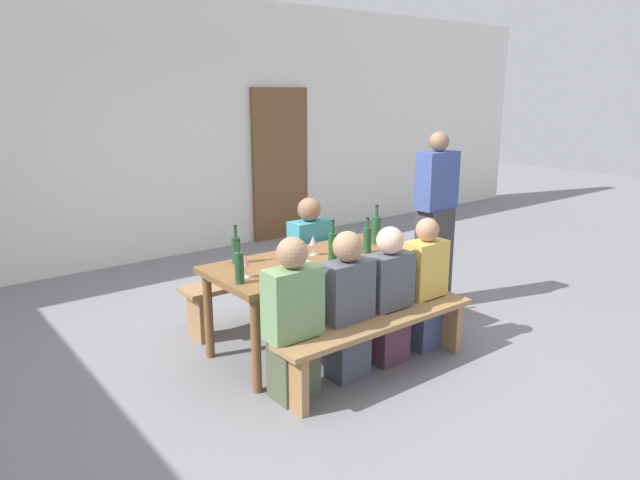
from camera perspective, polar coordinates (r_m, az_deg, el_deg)
ground_plane at (r=4.92m, az=0.00°, el=-10.20°), size 24.00×24.00×0.00m
back_wall at (r=7.42m, az=-16.45°, el=10.42°), size 14.00×0.20×3.20m
wooden_door at (r=8.20m, az=-3.92°, el=7.45°), size 0.90×0.06×2.10m
tasting_table at (r=4.68m, az=0.00°, el=-2.76°), size 1.83×0.82×0.75m
bench_near at (r=4.29m, az=5.93°, el=-9.05°), size 1.73×0.30×0.45m
bench_far at (r=5.33m, az=-4.72°, el=-4.23°), size 1.73×0.30×0.45m
wine_bottle_0 at (r=5.08m, az=5.58°, el=1.06°), size 0.08×0.08×0.35m
wine_bottle_1 at (r=4.54m, az=1.26°, el=-0.60°), size 0.07×0.07×0.33m
wine_bottle_2 at (r=4.79m, az=4.68°, el=0.06°), size 0.07×0.07×0.30m
wine_bottle_3 at (r=4.54m, az=-8.30°, el=-0.90°), size 0.07×0.07×0.31m
wine_bottle_4 at (r=4.06m, az=-7.97°, el=-2.64°), size 0.07×0.07×0.32m
wine_glass_0 at (r=4.52m, az=-3.74°, el=-0.80°), size 0.07×0.07×0.16m
wine_glass_1 at (r=4.17m, az=-7.44°, el=-2.11°), size 0.08×0.08×0.17m
wine_glass_2 at (r=4.71m, az=-0.69°, el=-0.15°), size 0.07×0.07×0.16m
seated_guest_near_0 at (r=3.92m, az=-2.67°, el=-8.20°), size 0.39×0.24×1.14m
seated_guest_near_1 at (r=4.20m, az=2.68°, el=-6.78°), size 0.38×0.24×1.11m
seated_guest_near_2 at (r=4.47m, az=6.76°, el=-5.75°), size 0.37×0.24×1.08m
seated_guest_near_3 at (r=4.75m, az=10.30°, el=-4.62°), size 0.34×0.24×1.09m
seated_guest_far_0 at (r=5.32m, az=-1.05°, el=-2.01°), size 0.37×0.24×1.13m
standing_host at (r=5.64m, az=11.28°, el=1.55°), size 0.40×0.24×1.69m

